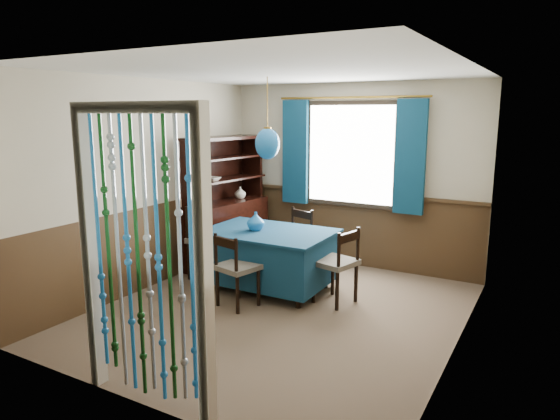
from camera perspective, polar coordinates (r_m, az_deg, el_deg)
The scene contains 22 objects.
floor at distance 5.47m, azimuth -0.05°, elevation -11.55°, with size 4.00×4.00×0.00m, color brown.
ceiling at distance 5.06m, azimuth -0.05°, elevation 15.55°, with size 4.00×4.00×0.00m, color silver.
wall_back at distance 6.91m, azimuth 8.20°, elevation 3.87°, with size 3.60×3.60×0.00m, color #BBB199.
wall_front at distance 3.56m, azimuth -16.21°, elevation -3.28°, with size 3.60×3.60×0.00m, color #BBB199.
wall_left at distance 6.20m, azimuth -14.68°, elevation 2.79°, with size 4.00×4.00×0.00m, color #BBB199.
wall_right at distance 4.52m, azimuth 20.18°, elevation -0.51°, with size 4.00×4.00×0.00m, color #BBB199.
wainscot_back at distance 7.03m, azimuth 7.99°, elevation -2.22°, with size 3.60×3.60×0.00m, color #3F2B18.
wainscot_front at distance 3.82m, azimuth -15.42°, elevation -14.20°, with size 3.60×3.60×0.00m, color #3F2B18.
wainscot_left at distance 6.34m, azimuth -14.25°, elevation -3.94°, with size 4.00×4.00×0.00m, color #3F2B18.
wainscot_right at distance 4.73m, azimuth 19.38°, elevation -9.43°, with size 4.00×4.00×0.00m, color #3F2B18.
window at distance 6.83m, azimuth 8.11°, elevation 6.32°, with size 1.32×0.12×1.42m, color black.
doorway at distance 3.65m, azimuth -15.37°, elevation -6.13°, with size 1.16×0.12×2.18m, color silver, non-canonical shape.
dining_table at distance 6.01m, azimuth -1.38°, elevation -5.17°, with size 1.52×1.06×0.72m.
chair_near at distance 5.49m, azimuth -5.09°, elevation -6.61°, with size 0.49×0.48×0.83m.
chair_far at distance 6.56m, azimuth 1.65°, elevation -3.44°, with size 0.53×0.51×0.86m.
chair_left at distance 6.54m, azimuth -8.49°, elevation -3.21°, with size 0.56×0.57×0.95m.
chair_right at distance 5.60m, azimuth 6.58°, elevation -6.07°, with size 0.50×0.51×0.87m.
sideboard at distance 7.02m, azimuth -6.35°, elevation -1.23°, with size 0.61×1.41×1.79m.
pendant_lamp at distance 5.78m, azimuth -1.44°, elevation 7.60°, with size 0.29×0.29×0.93m.
vase_table at distance 5.95m, azimuth -2.79°, elevation -1.37°, with size 0.19×0.19×0.20m, color #165A99.
bowl_shelf at distance 6.61m, azimuth -7.73°, elevation 3.54°, with size 0.23×0.23×0.06m, color beige.
vase_sideboard at distance 7.17m, azimuth -4.58°, elevation 2.07°, with size 0.18×0.18×0.19m, color beige.
Camera 1 is at (2.50, -4.39, 2.11)m, focal length 32.00 mm.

